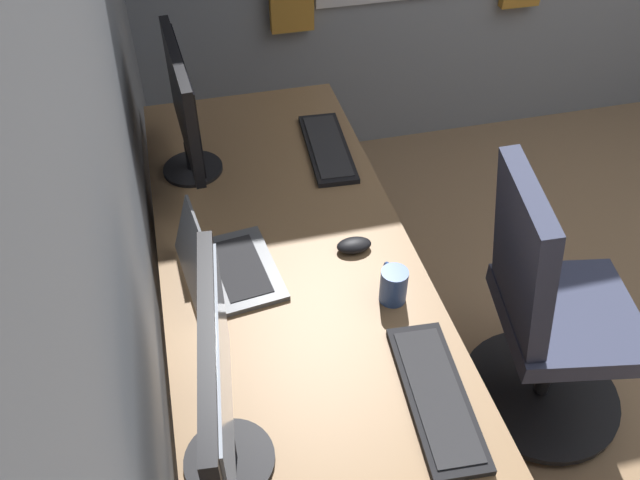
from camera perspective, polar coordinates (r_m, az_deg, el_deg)
wall_back at (r=1.27m, az=-20.05°, el=3.01°), size 4.41×0.10×2.60m
desk at (r=1.83m, az=-1.53°, el=-6.72°), size 2.27×0.74×0.73m
drawer_pedestal at (r=2.43m, az=-4.87°, el=-2.26°), size 0.40×0.51×0.69m
monitor_primary at (r=1.31m, az=-8.80°, el=-13.04°), size 0.52×0.20×0.45m
monitor_secondary at (r=2.14m, az=-11.78°, el=11.39°), size 0.51×0.20×0.44m
laptop_leftmost at (r=1.84m, az=-8.51°, el=-2.08°), size 0.34×0.29×0.19m
keyboard_main at (r=1.61m, az=10.09°, el=-13.17°), size 0.43×0.17×0.02m
keyboard_spare at (r=2.32m, az=0.65°, el=8.04°), size 0.43×0.17×0.02m
mouse_main at (r=1.92m, az=2.98°, el=-0.45°), size 0.06×0.10×0.03m
coffee_mug at (r=1.77m, az=6.39°, el=-3.89°), size 0.11×0.07×0.10m
office_chair at (r=2.23m, az=19.06°, el=-6.49°), size 0.56×0.59×0.97m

